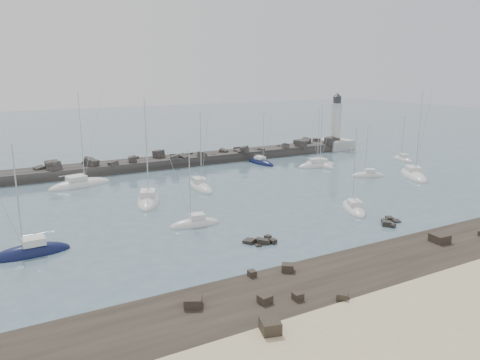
% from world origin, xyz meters
% --- Properties ---
extents(ground, '(400.00, 400.00, 0.00)m').
position_xyz_m(ground, '(0.00, 0.00, 0.00)').
color(ground, '#486371').
rests_on(ground, ground).
extents(sand_strip, '(140.00, 14.00, 1.00)m').
position_xyz_m(sand_strip, '(0.00, -32.00, 0.00)').
color(sand_strip, beige).
rests_on(sand_strip, ground).
extents(rock_shelf, '(140.00, 12.00, 1.95)m').
position_xyz_m(rock_shelf, '(0.12, -21.99, 0.02)').
color(rock_shelf, black).
rests_on(rock_shelf, ground).
extents(rock_cluster_near, '(3.83, 2.73, 1.43)m').
position_xyz_m(rock_cluster_near, '(-4.29, -8.83, -0.00)').
color(rock_cluster_near, black).
rests_on(rock_cluster_near, ground).
extents(rock_cluster_far, '(3.70, 3.45, 1.13)m').
position_xyz_m(rock_cluster_far, '(13.76, -11.26, 0.07)').
color(rock_cluster_far, black).
rests_on(rock_cluster_far, ground).
extents(breakwater, '(115.00, 7.19, 4.98)m').
position_xyz_m(breakwater, '(-6.89, 37.98, 0.32)').
color(breakwater, '#292725').
rests_on(breakwater, ground).
extents(lighthouse, '(7.00, 7.00, 14.60)m').
position_xyz_m(lighthouse, '(47.00, 38.00, 3.09)').
color(lighthouse, '#ADADA8').
rests_on(lighthouse, ground).
extents(sailboat_2, '(8.34, 2.87, 13.27)m').
position_xyz_m(sailboat_2, '(-27.77, 0.25, 0.16)').
color(sailboat_2, '#0D143A').
rests_on(sailboat_2, ground).
extents(sailboat_3, '(7.02, 10.92, 16.51)m').
position_xyz_m(sailboat_3, '(-10.01, 13.99, 0.15)').
color(sailboat_3, silver).
rests_on(sailboat_3, ground).
extents(sailboat_4, '(11.38, 5.64, 17.07)m').
position_xyz_m(sailboat_4, '(-17.04, 29.19, 0.14)').
color(sailboat_4, silver).
rests_on(sailboat_4, ground).
extents(sailboat_5, '(6.82, 2.77, 10.72)m').
position_xyz_m(sailboat_5, '(-8.40, 0.40, 0.14)').
color(sailboat_5, silver).
rests_on(sailboat_5, ground).
extents(sailboat_6, '(3.17, 8.85, 13.90)m').
position_xyz_m(sailboat_6, '(0.19, 17.58, 0.15)').
color(sailboat_6, silver).
rests_on(sailboat_6, ground).
extents(sailboat_7, '(5.79, 8.23, 12.62)m').
position_xyz_m(sailboat_7, '(13.95, -4.50, 0.13)').
color(sailboat_7, silver).
rests_on(sailboat_7, ground).
extents(sailboat_8, '(3.32, 8.08, 12.41)m').
position_xyz_m(sailboat_8, '(20.45, 30.73, 0.13)').
color(sailboat_8, '#0D143A').
rests_on(sailboat_8, ground).
extents(sailboat_9, '(6.68, 4.48, 10.35)m').
position_xyz_m(sailboat_9, '(31.26, 10.39, 0.14)').
color(sailboat_9, silver).
rests_on(sailboat_9, ground).
extents(sailboat_10, '(2.88, 8.22, 12.88)m').
position_xyz_m(sailboat_10, '(29.80, 22.79, 0.14)').
color(sailboat_10, silver).
rests_on(sailboat_10, ground).
extents(sailboat_11, '(8.57, 11.16, 17.18)m').
position_xyz_m(sailboat_11, '(38.53, 6.08, 0.14)').
color(sailboat_11, silver).
rests_on(sailboat_11, ground).
extents(sailboat_12, '(3.58, 6.84, 10.53)m').
position_xyz_m(sailboat_12, '(49.59, 18.46, 0.14)').
color(sailboat_12, silver).
rests_on(sailboat_12, ground).
extents(sailboat_13, '(8.83, 3.84, 13.61)m').
position_xyz_m(sailboat_13, '(28.72, 22.26, 0.15)').
color(sailboat_13, silver).
rests_on(sailboat_13, ground).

